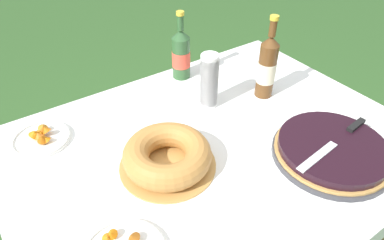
% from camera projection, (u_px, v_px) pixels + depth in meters
% --- Properties ---
extents(garden_table, '(1.41, 1.07, 0.76)m').
position_uv_depth(garden_table, '(214.00, 159.00, 1.27)').
color(garden_table, '#A87A47').
rests_on(garden_table, ground_plane).
extents(tablecloth, '(1.42, 1.08, 0.10)m').
position_uv_depth(tablecloth, '(215.00, 146.00, 1.23)').
color(tablecloth, white).
rests_on(tablecloth, garden_table).
extents(berry_tart, '(0.39, 0.39, 0.06)m').
position_uv_depth(berry_tart, '(332.00, 151.00, 1.15)').
color(berry_tart, '#38383D').
rests_on(berry_tart, tablecloth).
extents(serving_knife, '(0.38, 0.06, 0.01)m').
position_uv_depth(serving_knife, '(339.00, 139.00, 1.14)').
color(serving_knife, silver).
rests_on(serving_knife, berry_tart).
extents(bundt_cake, '(0.32, 0.32, 0.09)m').
position_uv_depth(bundt_cake, '(168.00, 156.00, 1.11)').
color(bundt_cake, tan).
rests_on(bundt_cake, tablecloth).
extents(cup_stack, '(0.07, 0.07, 0.23)m').
position_uv_depth(cup_stack, '(209.00, 81.00, 1.34)').
color(cup_stack, white).
rests_on(cup_stack, tablecloth).
extents(cider_bottle_green, '(0.08, 0.08, 0.31)m').
position_uv_depth(cider_bottle_green, '(181.00, 54.00, 1.52)').
color(cider_bottle_green, '#2D562D').
rests_on(cider_bottle_green, tablecloth).
extents(cider_bottle_amber, '(0.08, 0.08, 0.35)m').
position_uv_depth(cider_bottle_amber, '(267.00, 67.00, 1.39)').
color(cider_bottle_amber, brown).
rests_on(cider_bottle_amber, tablecloth).
extents(snack_plate_left, '(0.20, 0.20, 0.06)m').
position_uv_depth(snack_plate_left, '(41.00, 138.00, 1.23)').
color(snack_plate_left, white).
rests_on(snack_plate_left, tablecloth).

